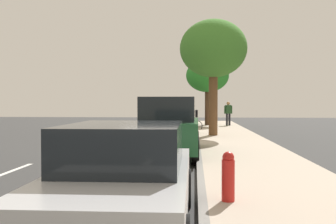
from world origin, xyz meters
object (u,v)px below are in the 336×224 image
object	(u,v)px
parked_sedan_silver_nearest	(125,179)
fire_hydrant	(228,176)
parked_suv_green_second	(169,126)
street_tree_near_cyclist	(213,50)
bicycle_at_curb	(189,126)
cyclist_with_backpack	(193,115)
street_tree_mid_block	(207,76)
pedestrian_on_phone	(228,112)
parked_sedan_black_far	(183,117)
parked_sedan_tan_mid	(177,124)

from	to	relation	value
parked_sedan_silver_nearest	fire_hydrant	size ratio (longest dim) A/B	5.25
parked_suv_green_second	street_tree_near_cyclist	xyz separation A→B (m)	(1.78, 6.85, 3.47)
street_tree_near_cyclist	fire_hydrant	size ratio (longest dim) A/B	6.98
parked_suv_green_second	bicycle_at_curb	bearing A→B (deg)	87.39
cyclist_with_backpack	street_tree_mid_block	size ratio (longest dim) A/B	0.35
parked_suv_green_second	pedestrian_on_phone	size ratio (longest dim) A/B	2.74
parked_sedan_black_far	pedestrian_on_phone	distance (m)	3.33
cyclist_with_backpack	street_tree_near_cyclist	size ratio (longest dim) A/B	0.29
parked_suv_green_second	parked_sedan_black_far	size ratio (longest dim) A/B	1.05
parked_sedan_tan_mid	parked_sedan_black_far	xyz separation A→B (m)	(0.01, 8.46, 0.00)
street_tree_near_cyclist	street_tree_mid_block	xyz separation A→B (m)	(0.00, 8.93, -0.71)
parked_suv_green_second	bicycle_at_curb	xyz separation A→B (m)	(0.51, 11.24, -0.66)
street_tree_mid_block	parked_sedan_black_far	bearing A→B (deg)	-158.77
parked_sedan_silver_nearest	cyclist_with_backpack	xyz separation A→B (m)	(0.87, 18.27, 0.28)
street_tree_mid_block	fire_hydrant	xyz separation A→B (m)	(-0.37, -22.04, -3.21)
parked_sedan_black_far	street_tree_mid_block	world-z (taller)	street_tree_mid_block
parked_suv_green_second	street_tree_near_cyclist	size ratio (longest dim) A/B	0.80
bicycle_at_curb	pedestrian_on_phone	bearing A→B (deg)	55.72
parked_suv_green_second	fire_hydrant	bearing A→B (deg)	-77.34
pedestrian_on_phone	fire_hydrant	size ratio (longest dim) A/B	2.05
street_tree_mid_block	pedestrian_on_phone	xyz separation A→B (m)	(1.49, -0.50, -2.65)
parked_sedan_tan_mid	pedestrian_on_phone	bearing A→B (deg)	69.08
parked_sedan_silver_nearest	parked_suv_green_second	distance (m)	7.48
parked_sedan_black_far	street_tree_near_cyclist	world-z (taller)	street_tree_near_cyclist
bicycle_at_curb	street_tree_mid_block	bearing A→B (deg)	74.43
bicycle_at_curb	cyclist_with_backpack	distance (m)	0.83
parked_suv_green_second	fire_hydrant	world-z (taller)	parked_suv_green_second
pedestrian_on_phone	street_tree_near_cyclist	bearing A→B (deg)	-100.02
parked_suv_green_second	parked_sedan_tan_mid	world-z (taller)	parked_suv_green_second
parked_sedan_silver_nearest	fire_hydrant	xyz separation A→B (m)	(1.54, 1.21, -0.18)
parked_sedan_tan_mid	bicycle_at_curb	bearing A→B (deg)	83.15
parked_sedan_silver_nearest	street_tree_mid_block	xyz separation A→B (m)	(1.91, 23.25, 3.03)
parked_sedan_tan_mid	fire_hydrant	distance (m)	12.96
parked_suv_green_second	parked_sedan_black_far	world-z (taller)	parked_suv_green_second
parked_sedan_tan_mid	parked_sedan_black_far	world-z (taller)	same
street_tree_near_cyclist	cyclist_with_backpack	bearing A→B (deg)	104.78
street_tree_mid_block	pedestrian_on_phone	world-z (taller)	street_tree_mid_block
parked_sedan_tan_mid	cyclist_with_backpack	distance (m)	4.26
cyclist_with_backpack	street_tree_near_cyclist	xyz separation A→B (m)	(1.04, -3.95, 3.46)
street_tree_mid_block	street_tree_near_cyclist	bearing A→B (deg)	-90.00
pedestrian_on_phone	parked_sedan_silver_nearest	bearing A→B (deg)	-98.50
parked_suv_green_second	street_tree_near_cyclist	bearing A→B (deg)	75.46
parked_suv_green_second	parked_sedan_tan_mid	size ratio (longest dim) A/B	1.06
bicycle_at_curb	fire_hydrant	world-z (taller)	fire_hydrant
pedestrian_on_phone	bicycle_at_curb	bearing A→B (deg)	-124.28
bicycle_at_curb	pedestrian_on_phone	world-z (taller)	pedestrian_on_phone
parked_suv_green_second	cyclist_with_backpack	world-z (taller)	parked_suv_green_second
bicycle_at_curb	parked_sedan_silver_nearest	bearing A→B (deg)	-91.98
parked_sedan_silver_nearest	street_tree_mid_block	size ratio (longest dim) A/B	0.90
street_tree_mid_block	pedestrian_on_phone	size ratio (longest dim) A/B	2.85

